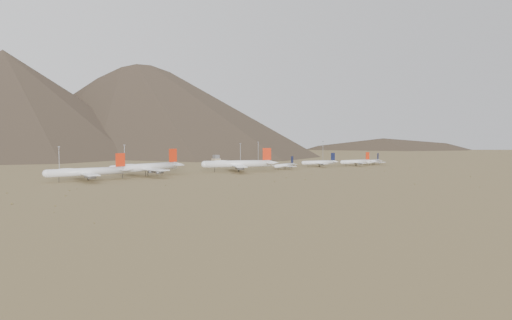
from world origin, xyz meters
TOP-DOWN VIEW (x-y plane):
  - ground at (0.00, 0.00)m, footprint 3000.00×3000.00m
  - mountain_ridge at (0.00, 900.00)m, footprint 4400.00×1000.00m
  - widebody_west at (-141.66, 30.51)m, footprint 73.17×56.06m
  - widebody_centre at (-87.79, 39.41)m, footprint 78.52×61.68m
  - widebody_east at (4.88, 33.10)m, footprint 73.72×59.05m
  - narrowbody_a at (61.66, 31.09)m, footprint 37.83×28.22m
  - narrowbody_b at (114.03, 35.69)m, footprint 45.71×33.59m
  - narrowbody_c at (156.31, 21.64)m, footprint 46.43×33.55m
  - narrowbody_d at (186.90, 23.56)m, footprint 37.44×28.13m
  - control_tower at (30.00, 120.00)m, footprint 8.00×8.00m
  - mast_far_west at (-144.51, 112.12)m, footprint 2.00×0.60m
  - mast_west at (-76.23, 126.27)m, footprint 2.00×0.60m
  - mast_centre at (52.41, 102.96)m, footprint 2.00×0.60m
  - mast_east at (103.17, 140.60)m, footprint 2.00×0.60m
  - mast_far_east at (193.48, 119.11)m, footprint 2.00×0.60m
  - desert_scrub at (-6.90, -57.71)m, footprint 435.45×176.96m

SIDE VIEW (x-z plane):
  - ground at x=0.00m, z-range 0.00..0.00m
  - desert_scrub at x=-6.90m, z-range -0.11..0.74m
  - narrowbody_a at x=61.66m, z-range -2.28..10.72m
  - narrowbody_d at x=186.90m, z-range -2.29..10.78m
  - narrowbody_b at x=114.03m, z-range -2.69..12.62m
  - narrowbody_c at x=156.31m, z-range -2.69..12.65m
  - control_tower at x=30.00m, z-range -0.68..11.32m
  - widebody_west at x=-141.66m, z-range -3.37..18.35m
  - widebody_east at x=4.88m, z-range -3.58..19.51m
  - widebody_centre at x=-87.79m, z-range -3.67..19.99m
  - mast_far_west at x=-144.51m, z-range 1.35..27.05m
  - mast_west at x=-76.23m, z-range 1.35..27.05m
  - mast_centre at x=52.41m, z-range 1.35..27.05m
  - mast_east at x=103.17m, z-range 1.35..27.05m
  - mast_far_east at x=193.48m, z-range 1.35..27.05m
  - mountain_ridge at x=0.00m, z-range 0.00..300.00m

